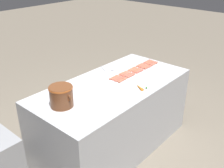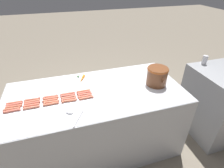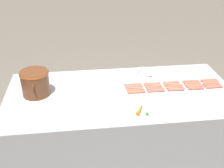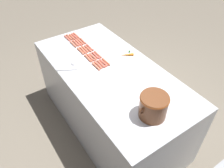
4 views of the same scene
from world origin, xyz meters
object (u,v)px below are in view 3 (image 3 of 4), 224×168
at_px(hot_dog_21, 190,81).
at_px(hot_dog_23, 152,84).
at_px(hot_dog_7, 175,88).
at_px(hot_dog_9, 136,90).
at_px(hot_dog_4, 136,92).
at_px(hot_dog_12, 174,86).
at_px(hot_dog_3, 156,91).
at_px(hot_dog_19, 134,86).
at_px(hot_dog_17, 172,84).
at_px(hot_dog_16, 192,83).
at_px(hot_dog_18, 153,85).
at_px(hot_dog_10, 211,83).
at_px(hot_dog_24, 133,85).
at_px(hot_dog_6, 195,86).
at_px(hot_dog_14, 135,88).
at_px(hot_dog_0, 214,87).
at_px(hot_dog_13, 154,87).
at_px(hot_dog_20, 209,80).
at_px(hot_dog_11, 193,85).
at_px(hot_dog_8, 155,89).
at_px(serving_spoon, 145,74).
at_px(bean_pot, 35,82).
at_px(hot_dog_5, 213,85).
at_px(hot_dog_22, 171,82).
at_px(carrot, 141,109).
at_px(hot_dog_15, 211,82).
at_px(hot_dog_2, 176,89).
at_px(hot_dog_1, 196,88).

height_order(hot_dog_21, hot_dog_23, same).
height_order(hot_dog_7, hot_dog_9, same).
relative_size(hot_dog_4, hot_dog_12, 1.00).
distance_m(hot_dog_3, hot_dog_19, 0.20).
bearing_deg(hot_dog_17, hot_dog_16, -90.66).
xyz_separation_m(hot_dog_21, hot_dog_23, (-0.00, 0.37, 0.00)).
bearing_deg(hot_dog_18, hot_dog_10, -93.71).
xyz_separation_m(hot_dog_9, hot_dog_24, (0.10, 0.01, 0.00)).
relative_size(hot_dog_6, hot_dog_7, 1.00).
bearing_deg(hot_dog_14, hot_dog_0, -95.24).
relative_size(hot_dog_4, hot_dog_10, 1.00).
xyz_separation_m(hot_dog_13, hot_dog_20, (0.06, -0.55, 0.00)).
bearing_deg(hot_dog_18, hot_dog_11, -95.87).
height_order(hot_dog_8, hot_dog_21, same).
relative_size(hot_dog_14, hot_dog_20, 1.00).
xyz_separation_m(hot_dog_10, serving_spoon, (0.28, 0.55, -0.00)).
relative_size(hot_dog_0, hot_dog_4, 1.00).
bearing_deg(hot_dog_19, bean_pot, 90.86).
distance_m(hot_dog_0, hot_dog_6, 0.17).
height_order(hot_dog_10, hot_dog_18, same).
xyz_separation_m(hot_dog_5, bean_pot, (0.06, 1.58, 0.11)).
xyz_separation_m(hot_dog_7, serving_spoon, (0.32, 0.19, -0.00)).
bearing_deg(hot_dog_7, hot_dog_11, -80.05).
xyz_separation_m(hot_dog_21, hot_dog_22, (-0.00, 0.19, 0.00)).
relative_size(hot_dog_8, carrot, 0.95).
bearing_deg(hot_dog_8, hot_dog_15, -82.73).
xyz_separation_m(hot_dog_21, hot_dog_24, (-0.00, 0.55, 0.00)).
bearing_deg(hot_dog_2, hot_dog_16, -62.27).
bearing_deg(hot_dog_1, bean_pot, 86.31).
height_order(hot_dog_10, hot_dog_11, same).
distance_m(hot_dog_1, hot_dog_2, 0.18).
height_order(hot_dog_22, hot_dog_23, same).
xyz_separation_m(hot_dog_6, hot_dog_8, (0.00, 0.37, 0.00)).
bearing_deg(hot_dog_3, hot_dog_12, -70.10).
relative_size(hot_dog_3, hot_dog_16, 1.00).
bearing_deg(hot_dog_2, hot_dog_12, -2.15).
xyz_separation_m(hot_dog_1, hot_dog_14, (0.07, 0.55, 0.00)).
height_order(hot_dog_12, hot_dog_24, same).
relative_size(hot_dog_6, hot_dog_12, 1.00).
bearing_deg(hot_dog_8, carrot, 146.74).
bearing_deg(hot_dog_16, hot_dog_20, -78.76).
xyz_separation_m(hot_dog_3, hot_dog_16, (0.10, -0.37, 0.00)).
height_order(hot_dog_17, hot_dog_21, same).
xyz_separation_m(hot_dog_0, hot_dog_23, (0.13, 0.55, 0.00)).
bearing_deg(hot_dog_12, hot_dog_10, -90.26).
bearing_deg(hot_dog_6, hot_dog_2, 99.04).
bearing_deg(hot_dog_11, hot_dog_9, 93.00).
xyz_separation_m(hot_dog_4, hot_dog_22, (0.13, -0.36, 0.00)).
relative_size(hot_dog_2, hot_dog_6, 1.00).
relative_size(hot_dog_0, hot_dog_5, 1.00).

